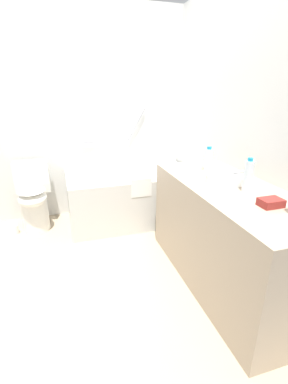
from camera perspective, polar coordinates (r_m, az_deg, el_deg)
ground_plane at (r=2.53m, az=-9.95°, el=-16.29°), size 3.68×3.68×0.00m
wall_back_tiled at (r=3.42m, az=-14.50°, el=14.95°), size 3.03×0.10×2.39m
wall_right_mirror at (r=2.56m, az=20.79°, el=12.46°), size 0.10×3.08×2.39m
bathtub at (r=3.28m, az=-2.80°, el=-0.55°), size 1.44×0.79×1.28m
toilet at (r=3.29m, az=-21.88°, el=-1.12°), size 0.37×0.49×0.76m
vanity_counter at (r=2.29m, az=16.82°, el=-8.84°), size 0.63×1.56×0.83m
sink_basin at (r=2.20m, az=16.26°, el=2.65°), size 0.28×0.28×0.06m
sink_faucet at (r=2.29m, az=19.82°, el=3.14°), size 0.13×0.15×0.08m
water_bottle_0 at (r=2.03m, az=20.77°, el=3.10°), size 0.06×0.06×0.24m
water_bottle_1 at (r=2.47m, az=13.19°, el=6.54°), size 0.07×0.07×0.21m
drinking_glass_0 at (r=2.38m, az=14.18°, el=4.71°), size 0.07×0.07×0.10m
drinking_glass_1 at (r=2.52m, az=11.33°, el=5.81°), size 0.07×0.07×0.10m
drinking_glass_3 at (r=2.66m, az=10.84°, el=6.43°), size 0.07×0.07×0.08m
amenity_basket at (r=1.86m, az=24.79°, el=-2.00°), size 0.14×0.10×0.05m
toilet_paper_roll at (r=3.36m, az=-25.52°, el=-7.02°), size 0.11×0.11×0.11m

